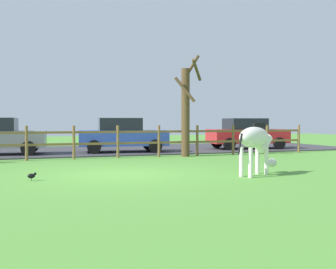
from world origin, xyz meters
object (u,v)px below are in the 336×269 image
parked_car_red (247,133)px  bare_tree (186,109)px  parked_car_blue (122,135)px  zebra (256,141)px  crow_on_grass (32,176)px

parked_car_red → bare_tree: bearing=-147.9°
parked_car_blue → bare_tree: bearing=-52.2°
parked_car_blue → zebra: bearing=-79.5°
parked_car_blue → parked_car_red: (6.59, 0.14, 0.00)m
bare_tree → parked_car_red: (4.51, 2.82, -1.15)m
bare_tree → parked_car_blue: bare_tree is taller
bare_tree → zebra: bearing=-94.1°
zebra → crow_on_grass: size_ratio=8.26×
bare_tree → parked_car_blue: size_ratio=1.01×
crow_on_grass → parked_car_red: (10.66, 8.05, 0.72)m
zebra → crow_on_grass: zebra is taller
crow_on_grass → parked_car_blue: parked_car_blue is taller
zebra → parked_car_blue: bearing=100.5°
crow_on_grass → parked_car_blue: 8.92m
bare_tree → zebra: size_ratio=2.38×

